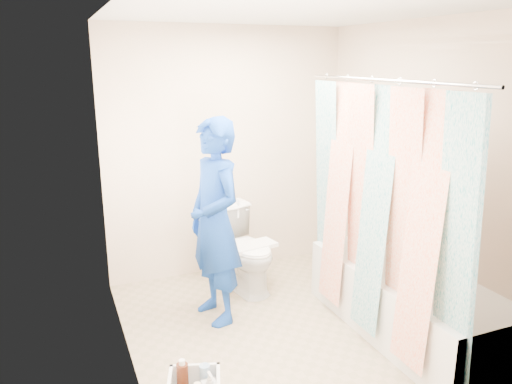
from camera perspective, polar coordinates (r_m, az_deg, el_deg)
name	(u,v)px	position (r m, az deg, el deg)	size (l,w,h in m)	color
floor	(283,327)	(4.16, 3.16, -15.16)	(2.60, 2.60, 0.00)	gray
ceiling	(288,11)	(3.62, 3.73, 19.89)	(2.40, 2.60, 0.02)	silver
wall_back	(228,153)	(4.88, -3.26, 4.47)	(2.40, 0.02, 2.40)	beige
wall_front	(397,239)	(2.65, 15.80, -5.16)	(2.40, 0.02, 2.40)	beige
wall_left	(120,199)	(3.38, -15.23, -0.81)	(0.02, 2.60, 2.40)	beige
wall_right	(416,169)	(4.36, 17.78, 2.49)	(0.02, 2.60, 2.40)	beige
bathtub	(406,301)	(4.14, 16.78, -11.81)	(0.70, 1.75, 0.50)	silver
curtain_rod	(386,80)	(3.51, 14.58, 12.26)	(0.02, 0.02, 1.90)	silver
shower_curtain	(377,213)	(3.67, 13.64, -2.39)	(0.06, 1.75, 1.80)	white
toilet	(244,249)	(4.65, -1.40, -6.53)	(0.43, 0.75, 0.77)	white
tank_lid	(251,246)	(4.53, -0.60, -6.23)	(0.47, 0.20, 0.04)	white
tank_internals	(228,206)	(4.68, -3.20, -1.60)	(0.19, 0.07, 0.25)	black
plumber	(215,222)	(3.99, -4.72, -3.42)	(0.61, 0.40, 1.67)	#0E168E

